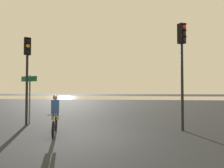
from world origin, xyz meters
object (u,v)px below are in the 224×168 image
(traffic_light_near_right, at_px, (182,56))
(traffic_light_near_left, at_px, (27,64))
(cyclist, at_px, (55,114))
(direction_sign_post, at_px, (29,92))

(traffic_light_near_right, xyz_separation_m, traffic_light_near_left, (-7.70, 0.45, -0.17))
(traffic_light_near_right, height_order, cyclist, traffic_light_near_right)
(traffic_light_near_right, distance_m, traffic_light_near_left, 7.71)
(direction_sign_post, xyz_separation_m, cyclist, (2.34, -2.00, -0.88))
(traffic_light_near_left, relative_size, direction_sign_post, 1.75)
(traffic_light_near_right, relative_size, direction_sign_post, 1.86)
(traffic_light_near_left, bearing_deg, traffic_light_near_right, 136.70)
(direction_sign_post, distance_m, cyclist, 3.20)
(direction_sign_post, bearing_deg, traffic_light_near_right, -168.81)
(direction_sign_post, bearing_deg, traffic_light_near_left, 114.46)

